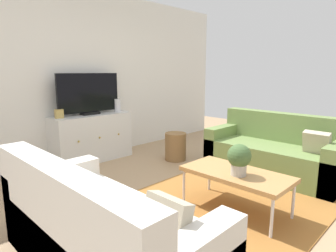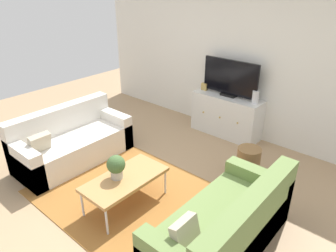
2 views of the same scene
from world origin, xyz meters
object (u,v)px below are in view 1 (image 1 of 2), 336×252
at_px(glass_vase, 117,105).
at_px(mantel_clock, 59,114).
at_px(couch_left_side, 96,236).
at_px(flat_screen_tv, 89,94).
at_px(coffee_table, 236,175).
at_px(potted_plant, 239,158).
at_px(tv_console, 92,138).
at_px(wicker_basket, 176,146).
at_px(couch_right_side, 276,154).

bearing_deg(glass_vase, mantel_clock, 180.00).
relative_size(couch_left_side, flat_screen_tv, 1.71).
bearing_deg(couch_left_side, flat_screen_tv, 59.78).
bearing_deg(flat_screen_tv, coffee_table, -87.66).
relative_size(potted_plant, mantel_clock, 2.39).
distance_m(coffee_table, flat_screen_tv, 2.68).
bearing_deg(tv_console, wicker_basket, -44.54).
bearing_deg(mantel_clock, wicker_basket, -32.65).
xyz_separation_m(couch_right_side, mantel_clock, (-1.98, 2.37, 0.53)).
bearing_deg(wicker_basket, glass_vase, 115.25).
bearing_deg(flat_screen_tv, couch_left_side, -120.22).
bearing_deg(flat_screen_tv, potted_plant, -89.13).
relative_size(coffee_table, mantel_clock, 8.25).
bearing_deg(tv_console, glass_vase, 0.01).
relative_size(couch_right_side, wicker_basket, 4.00).
relative_size(potted_plant, tv_console, 0.25).
distance_m(couch_left_side, couch_right_side, 2.86).
bearing_deg(flat_screen_tv, mantel_clock, -177.76).
bearing_deg(wicker_basket, tv_console, 135.46).
bearing_deg(potted_plant, tv_console, 90.87).
bearing_deg(couch_right_side, couch_left_side, 180.00).
distance_m(potted_plant, mantel_clock, 2.70).
height_order(couch_right_side, mantel_clock, mantel_clock).
xyz_separation_m(potted_plant, wicker_basket, (0.92, 1.69, -0.37)).
relative_size(flat_screen_tv, mantel_clock, 8.00).
height_order(flat_screen_tv, mantel_clock, flat_screen_tv).
height_order(potted_plant, wicker_basket, potted_plant).
relative_size(couch_right_side, tv_console, 1.40).
relative_size(couch_left_side, coffee_table, 1.65).
distance_m(potted_plant, tv_console, 2.64).
height_order(potted_plant, tv_console, tv_console).
bearing_deg(glass_vase, wicker_basket, -64.75).
relative_size(glass_vase, mantel_clock, 1.65).
relative_size(coffee_table, potted_plant, 3.45).
xyz_separation_m(couch_right_side, tv_console, (-1.47, 2.37, 0.09)).
distance_m(couch_left_side, coffee_table, 1.52).
bearing_deg(wicker_basket, couch_right_side, -70.29).
bearing_deg(potted_plant, mantel_clock, 101.84).
relative_size(couch_right_side, mantel_clock, 13.64).
xyz_separation_m(couch_left_side, flat_screen_tv, (1.39, 2.39, 0.78)).
height_order(couch_right_side, potted_plant, couch_right_side).
relative_size(glass_vase, wicker_basket, 0.49).
xyz_separation_m(coffee_table, glass_vase, (0.41, 2.57, 0.47)).
bearing_deg(glass_vase, couch_left_side, -128.77).
bearing_deg(flat_screen_tv, tv_console, -90.00).
distance_m(couch_left_side, potted_plant, 1.49).
xyz_separation_m(couch_left_side, coffee_table, (1.50, -0.19, 0.10)).
relative_size(potted_plant, flat_screen_tv, 0.30).
bearing_deg(glass_vase, couch_right_side, -68.05).
bearing_deg(wicker_basket, mantel_clock, 147.35).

